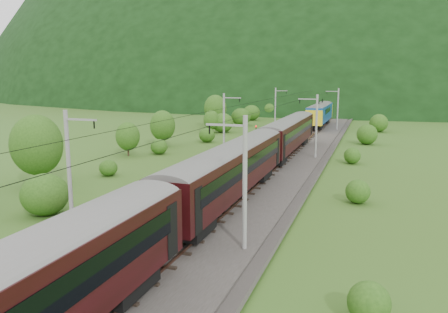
% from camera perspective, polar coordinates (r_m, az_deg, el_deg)
% --- Properties ---
extents(ground, '(600.00, 600.00, 0.00)m').
position_cam_1_polar(ground, '(29.16, -9.32, -10.78)').
color(ground, '#3C581B').
rests_on(ground, ground).
extents(railbed, '(14.00, 220.00, 0.30)m').
position_cam_1_polar(railbed, '(37.73, -2.08, -5.49)').
color(railbed, '#38332D').
rests_on(railbed, ground).
extents(track_left, '(2.40, 220.00, 0.27)m').
position_cam_1_polar(track_left, '(38.57, -5.42, -4.84)').
color(track_left, brown).
rests_on(track_left, railbed).
extents(track_right, '(2.40, 220.00, 0.27)m').
position_cam_1_polar(track_right, '(36.90, 1.41, -5.50)').
color(track_right, brown).
rests_on(track_right, railbed).
extents(catenary_left, '(2.54, 192.28, 8.00)m').
position_cam_1_polar(catenary_left, '(59.36, 0.06, 4.60)').
color(catenary_left, gray).
rests_on(catenary_left, railbed).
extents(catenary_right, '(2.54, 192.28, 8.00)m').
position_cam_1_polar(catenary_right, '(56.58, 11.89, 4.09)').
color(catenary_right, gray).
rests_on(catenary_right, railbed).
extents(overhead_wires, '(4.83, 198.00, 0.03)m').
position_cam_1_polar(overhead_wires, '(36.45, -2.15, 5.08)').
color(overhead_wires, black).
rests_on(overhead_wires, ground).
extents(mountain_main, '(504.00, 360.00, 244.00)m').
position_cam_1_polar(mountain_main, '(284.32, 16.61, 7.81)').
color(mountain_main, black).
rests_on(mountain_main, ground).
extents(mountain_ridge, '(336.00, 280.00, 132.00)m').
position_cam_1_polar(mountain_ridge, '(350.29, -3.27, 8.62)').
color(mountain_ridge, black).
rests_on(mountain_ridge, ground).
extents(train, '(3.20, 154.36, 5.57)m').
position_cam_1_polar(train, '(23.81, -8.68, -6.09)').
color(train, black).
rests_on(train, ground).
extents(hazard_post_near, '(0.18, 0.18, 1.70)m').
position_cam_1_polar(hazard_post_near, '(76.36, 8.96, 3.23)').
color(hazard_post_near, red).
rests_on(hazard_post_near, railbed).
extents(hazard_post_far, '(0.18, 0.18, 1.69)m').
position_cam_1_polar(hazard_post_far, '(76.00, 9.58, 3.17)').
color(hazard_post_far, red).
rests_on(hazard_post_far, railbed).
extents(signal, '(0.27, 0.27, 2.47)m').
position_cam_1_polar(signal, '(70.57, 4.20, 3.24)').
color(signal, black).
rests_on(signal, railbed).
extents(vegetation_left, '(12.67, 144.06, 6.98)m').
position_cam_1_polar(vegetation_left, '(54.35, -12.50, 2.07)').
color(vegetation_left, '#264E14').
rests_on(vegetation_left, ground).
extents(vegetation_right, '(6.74, 106.22, 3.11)m').
position_cam_1_polar(vegetation_right, '(52.83, 18.69, -0.12)').
color(vegetation_right, '#264E14').
rests_on(vegetation_right, ground).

